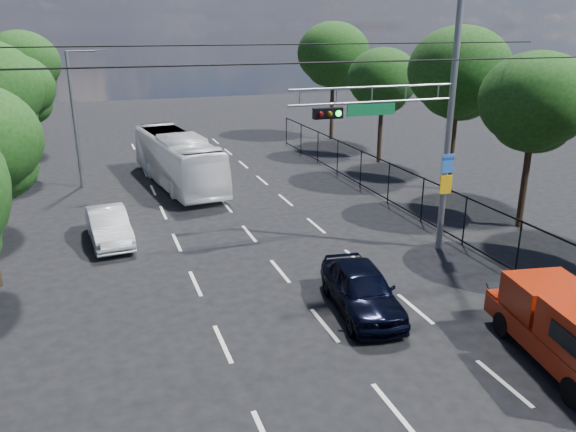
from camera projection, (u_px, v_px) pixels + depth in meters
name	position (u px, v px, depth m)	size (l,w,h in m)	color
ground	(394.00, 410.00, 12.61)	(120.00, 120.00, 0.00)	black
lane_markings	(237.00, 219.00, 25.11)	(6.12, 38.00, 0.01)	beige
signal_mast	(421.00, 114.00, 19.73)	(6.43, 0.39, 9.50)	slate
streetlight_left	(77.00, 113.00, 28.99)	(2.09, 0.22, 7.08)	slate
utility_wires	(271.00, 57.00, 18.18)	(22.00, 5.04, 0.74)	black
fence_right	(408.00, 192.00, 25.55)	(0.06, 34.03, 2.00)	black
tree_right_b	(535.00, 108.00, 22.59)	(4.50, 4.50, 7.31)	black
tree_right_c	(459.00, 78.00, 27.92)	(5.10, 5.10, 8.29)	black
tree_right_d	(383.00, 84.00, 34.33)	(4.32, 4.32, 7.02)	black
tree_right_e	(333.00, 59.00, 41.19)	(5.28, 5.28, 8.58)	black
tree_left_d	(16.00, 94.00, 30.48)	(4.20, 4.20, 6.83)	black
tree_left_e	(23.00, 68.00, 37.30)	(4.92, 4.92, 7.99)	black
red_pickup	(572.00, 330.00, 13.91)	(2.75, 5.42, 1.93)	black
navy_hatchback	(362.00, 289.00, 16.79)	(1.71, 4.25, 1.45)	black
white_bus	(178.00, 159.00, 30.25)	(2.35, 10.05, 2.80)	white
white_van	(109.00, 226.00, 22.21)	(1.43, 4.10, 1.35)	silver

